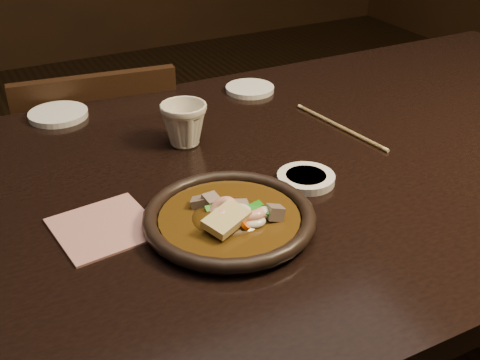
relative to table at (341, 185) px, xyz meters
name	(u,v)px	position (x,y,z in m)	size (l,w,h in m)	color
table	(341,185)	(0.00, 0.00, 0.00)	(1.60, 0.90, 0.75)	black
chair	(104,195)	(-0.32, 0.56, -0.24)	(0.42, 0.42, 0.80)	black
plate	(229,219)	(-0.30, -0.13, 0.09)	(0.26, 0.26, 0.03)	black
stirfry	(231,217)	(-0.30, -0.13, 0.09)	(0.13, 0.13, 0.06)	#3C260B
soy_dish	(306,178)	(-0.13, -0.07, 0.08)	(0.10, 0.10, 0.01)	silver
saucer_left	(58,114)	(-0.43, 0.39, 0.08)	(0.12, 0.12, 0.01)	silver
saucer_right	(250,89)	(-0.02, 0.33, 0.08)	(0.11, 0.11, 0.01)	silver
tea_cup	(184,123)	(-0.25, 0.16, 0.12)	(0.09, 0.08, 0.09)	beige
chopsticks	(340,127)	(0.05, 0.08, 0.08)	(0.04, 0.25, 0.01)	tan
napkin	(104,227)	(-0.47, -0.05, 0.08)	(0.14, 0.14, 0.00)	#AE716B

